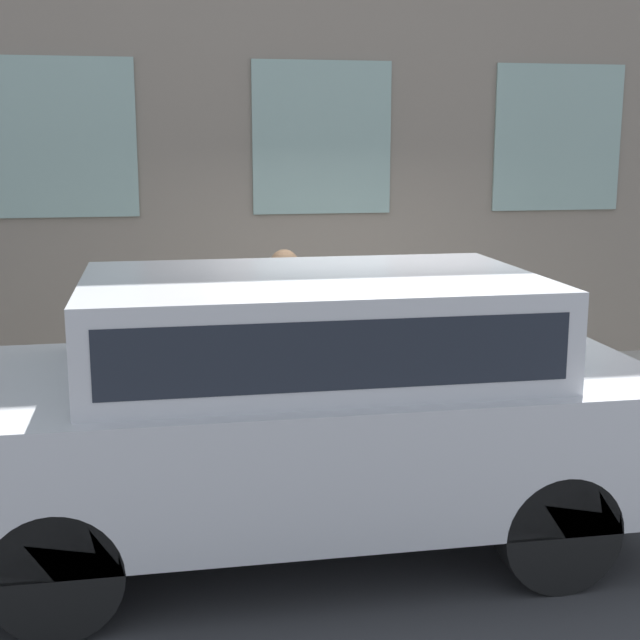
% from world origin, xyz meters
% --- Properties ---
extents(ground_plane, '(80.00, 80.00, 0.00)m').
position_xyz_m(ground_plane, '(0.00, 0.00, 0.00)').
color(ground_plane, '#38383A').
extents(sidewalk, '(2.62, 60.00, 0.16)m').
position_xyz_m(sidewalk, '(1.31, 0.00, 0.08)').
color(sidewalk, '#B2ADA3').
rests_on(sidewalk, ground_plane).
extents(fire_hydrant, '(0.38, 0.48, 0.86)m').
position_xyz_m(fire_hydrant, '(0.52, 0.10, 0.60)').
color(fire_hydrant, '#2D7260').
rests_on(fire_hydrant, sidewalk).
extents(person, '(0.37, 0.24, 1.51)m').
position_xyz_m(person, '(0.66, 0.68, 1.07)').
color(person, '#998466').
rests_on(person, sidewalk).
extents(parked_truck_silver_near, '(2.01, 4.49, 1.74)m').
position_xyz_m(parked_truck_silver_near, '(-1.26, 0.86, 1.00)').
color(parked_truck_silver_near, black).
rests_on(parked_truck_silver_near, ground_plane).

